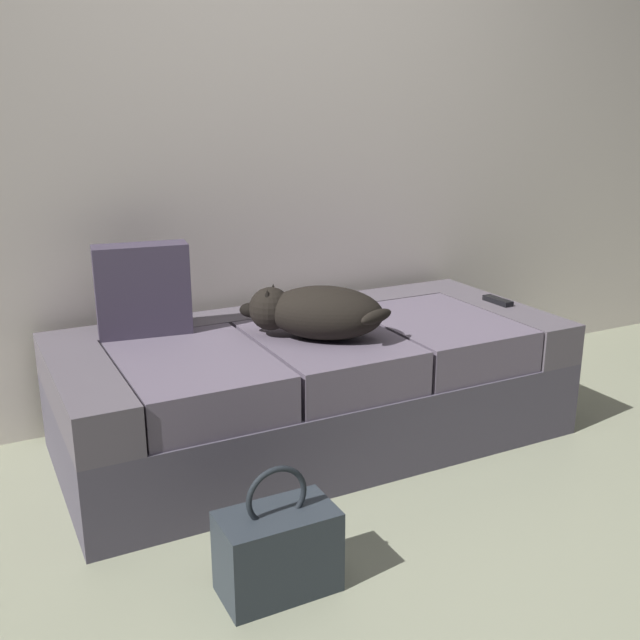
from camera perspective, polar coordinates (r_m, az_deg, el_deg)
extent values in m
plane|color=gray|center=(2.17, 13.82, -20.51)|extent=(10.00, 10.00, 0.00)
cube|color=beige|center=(3.18, -5.33, 18.47)|extent=(6.40, 0.10, 2.80)
cube|color=#494452|center=(2.90, -0.45, -6.60)|extent=(1.94, 0.88, 0.30)
cube|color=#564F58|center=(2.57, -18.09, -5.04)|extent=(0.20, 0.88, 0.16)
cube|color=#564F58|center=(3.28, 13.21, 0.02)|extent=(0.20, 0.88, 0.16)
cube|color=#564F58|center=(3.11, -3.28, -0.48)|extent=(1.54, 0.20, 0.16)
cube|color=#605667|center=(2.55, -9.81, -4.61)|extent=(0.50, 0.66, 0.16)
cube|color=#605667|center=(2.73, 0.48, -2.89)|extent=(0.50, 0.66, 0.16)
cube|color=#605667|center=(2.99, 9.20, -1.36)|extent=(0.50, 0.66, 0.16)
ellipsoid|color=black|center=(2.66, 0.39, 0.57)|extent=(0.49, 0.46, 0.20)
sphere|color=black|center=(2.70, -3.89, 0.89)|extent=(0.16, 0.16, 0.16)
ellipsoid|color=black|center=(2.72, -5.37, 0.78)|extent=(0.11, 0.10, 0.06)
cone|color=black|center=(2.64, -4.15, 1.90)|extent=(0.04, 0.04, 0.05)
cone|color=black|center=(2.72, -3.69, 2.37)|extent=(0.04, 0.04, 0.05)
ellipsoid|color=black|center=(2.58, 4.44, 0.27)|extent=(0.17, 0.11, 0.05)
cube|color=black|center=(3.24, 13.76, 1.48)|extent=(0.05, 0.15, 0.02)
cube|color=#3C3446|center=(2.77, -13.72, 2.31)|extent=(0.35, 0.17, 0.34)
cube|color=#2A3139|center=(2.09, -3.33, -17.67)|extent=(0.32, 0.18, 0.24)
torus|color=black|center=(1.99, -3.41, -13.63)|extent=(0.18, 0.02, 0.18)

